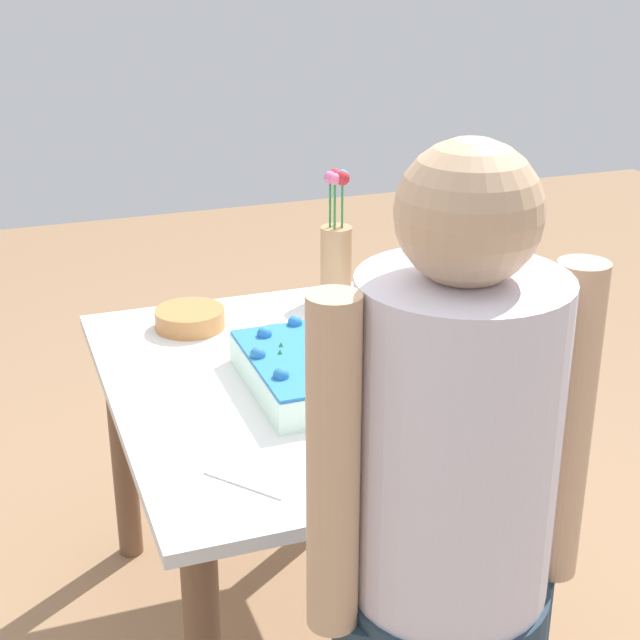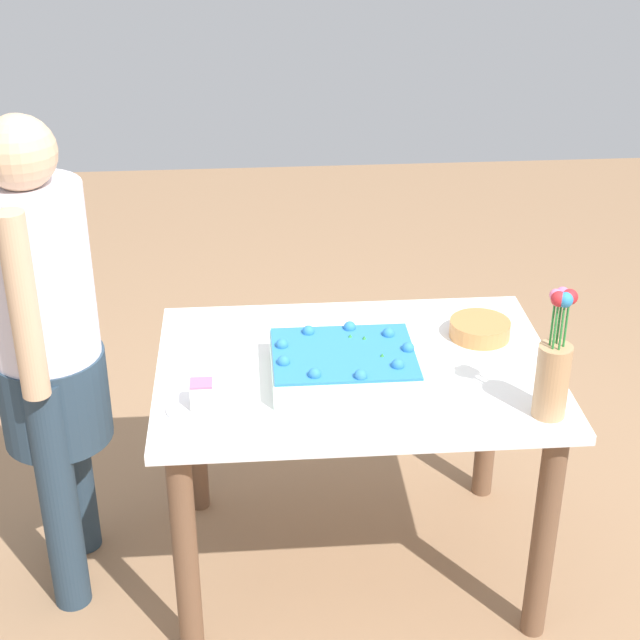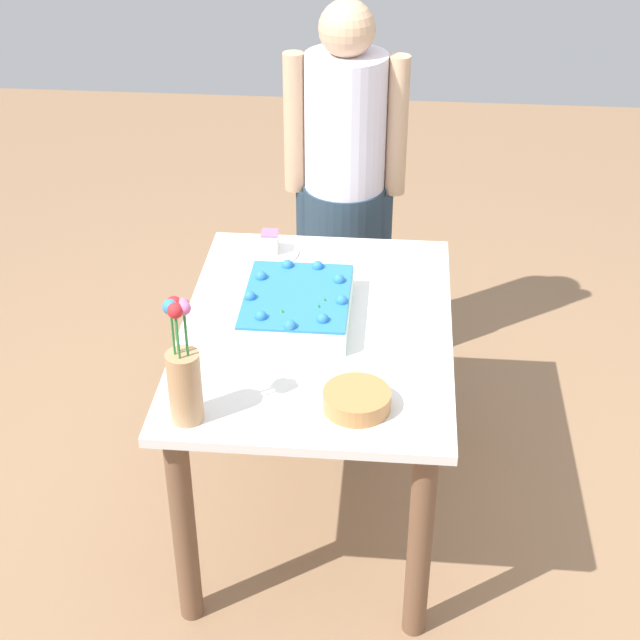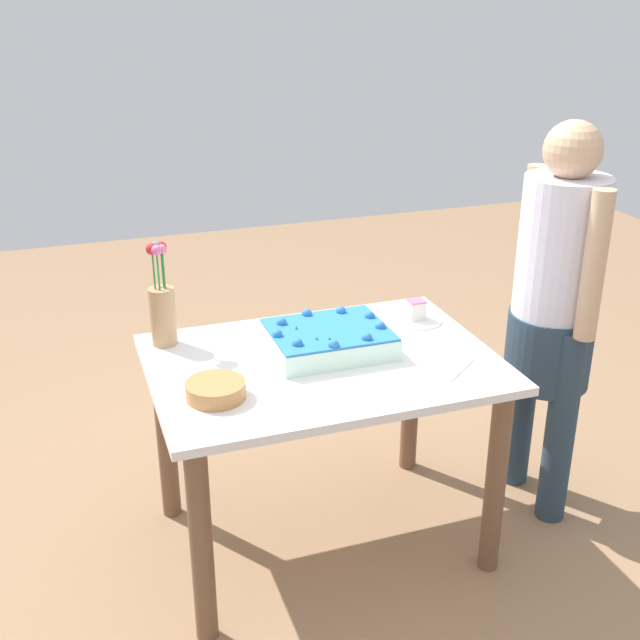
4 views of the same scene
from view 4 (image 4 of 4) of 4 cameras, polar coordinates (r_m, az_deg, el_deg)
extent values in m
plane|color=#947050|center=(3.09, 0.17, -15.21)|extent=(8.00, 8.00, 0.00)
cube|color=silver|center=(2.70, 0.18, -3.11)|extent=(1.15, 0.82, 0.03)
cylinder|color=brown|center=(3.32, 6.48, -5.12)|extent=(0.07, 0.07, 0.71)
cylinder|color=brown|center=(3.07, -10.91, -7.96)|extent=(0.07, 0.07, 0.71)
cylinder|color=brown|center=(2.82, 12.38, -11.17)|extent=(0.07, 0.07, 0.71)
cylinder|color=brown|center=(2.52, -8.43, -15.55)|extent=(0.07, 0.07, 0.71)
cube|color=white|center=(2.75, 0.60, -1.46)|extent=(0.41, 0.33, 0.07)
cube|color=#2C79C2|center=(2.73, 0.60, -0.69)|extent=(0.40, 0.32, 0.01)
sphere|color=#2C79C2|center=(2.68, -3.07, -1.04)|extent=(0.04, 0.04, 0.04)
sphere|color=#2C79C2|center=(2.61, -1.61, -1.69)|extent=(0.04, 0.04, 0.04)
sphere|color=#2C79C2|center=(2.60, 0.98, -1.78)|extent=(0.04, 0.04, 0.04)
sphere|color=#2C79C2|center=(2.65, 3.34, -1.27)|extent=(0.04, 0.04, 0.04)
sphere|color=#2C79C2|center=(2.75, 4.31, -0.44)|extent=(0.04, 0.04, 0.04)
sphere|color=#2C79C2|center=(2.83, 3.54, 0.30)|extent=(0.04, 0.04, 0.04)
sphere|color=#2C79C2|center=(2.86, 1.50, 0.64)|extent=(0.04, 0.04, 0.04)
sphere|color=#2C79C2|center=(2.84, -0.94, 0.46)|extent=(0.04, 0.04, 0.04)
sphere|color=#2C79C2|center=(2.77, -2.75, -0.19)|extent=(0.04, 0.04, 0.04)
cone|color=#2D8438|center=(2.65, 0.68, -1.37)|extent=(0.02, 0.02, 0.02)
cone|color=#2D8438|center=(2.65, -0.22, -1.36)|extent=(0.02, 0.02, 0.02)
cone|color=#2D8438|center=(2.73, -1.69, -0.60)|extent=(0.02, 0.02, 0.02)
cone|color=#2D8438|center=(2.65, -0.23, -1.36)|extent=(0.02, 0.02, 0.02)
cylinder|color=white|center=(3.02, 6.81, 0.02)|extent=(0.20, 0.20, 0.01)
cube|color=white|center=(3.00, 6.84, 0.69)|extent=(0.06, 0.06, 0.07)
cube|color=#E2648F|center=(2.99, 6.87, 1.35)|extent=(0.06, 0.06, 0.01)
cube|color=silver|center=(2.67, 9.99, -3.45)|extent=(0.16, 0.13, 0.00)
cylinder|color=tan|center=(2.82, -11.11, 0.26)|extent=(0.09, 0.09, 0.21)
cylinder|color=#2D8438|center=(2.76, -11.75, 3.57)|extent=(0.01, 0.01, 0.14)
sphere|color=red|center=(2.74, -11.87, 4.97)|extent=(0.04, 0.04, 0.04)
cylinder|color=#2D8438|center=(2.74, -11.43, 3.47)|extent=(0.01, 0.01, 0.14)
sphere|color=#D0659C|center=(2.72, -11.55, 4.88)|extent=(0.04, 0.04, 0.04)
cylinder|color=#2D8438|center=(2.75, -11.06, 3.56)|extent=(0.01, 0.01, 0.14)
sphere|color=pink|center=(2.73, -11.17, 4.97)|extent=(0.03, 0.03, 0.03)
cylinder|color=#2D8438|center=(2.77, -11.15, 3.71)|extent=(0.01, 0.01, 0.14)
sphere|color=red|center=(2.75, -11.26, 5.10)|extent=(0.04, 0.04, 0.04)
cylinder|color=#2D8438|center=(2.78, -11.46, 3.71)|extent=(0.01, 0.01, 0.14)
sphere|color=teal|center=(2.75, -11.58, 5.10)|extent=(0.04, 0.04, 0.04)
cylinder|color=#BE7C44|center=(2.47, -7.43, -4.96)|extent=(0.18, 0.18, 0.05)
cylinder|color=#273B4C|center=(3.30, 14.18, -5.25)|extent=(0.11, 0.11, 0.78)
cylinder|color=#273B4C|center=(3.11, 16.74, -7.35)|extent=(0.11, 0.11, 0.78)
cylinder|color=#273B4C|center=(3.08, 15.94, -1.89)|extent=(0.31, 0.32, 0.28)
cylinder|color=silver|center=(2.95, 16.75, 4.81)|extent=(0.30, 0.30, 0.52)
sphere|color=tan|center=(2.86, 17.55, 11.46)|extent=(0.20, 0.20, 0.20)
cylinder|color=tan|center=(3.10, 14.78, 5.88)|extent=(0.08, 0.08, 0.52)
cylinder|color=tan|center=(2.81, 18.91, 3.63)|extent=(0.08, 0.08, 0.52)
camera|label=1|loc=(3.24, 41.63, 14.63)|focal=55.00mm
camera|label=2|loc=(4.86, -6.67, 25.91)|focal=55.00mm
camera|label=3|loc=(2.70, -64.02, 20.82)|focal=55.00mm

